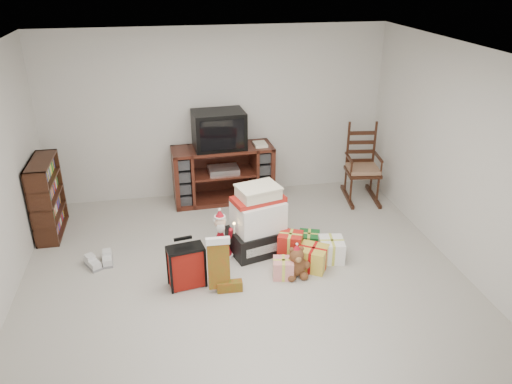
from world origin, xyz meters
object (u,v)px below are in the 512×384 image
crt_television (219,130)px  teddy_bear (296,263)px  rocking_chair (361,172)px  red_suitcase (186,267)px  gift_pile (258,224)px  santa_figurine (268,221)px  gift_cluster (308,252)px  mrs_claus_figurine (221,239)px  bookshelf (47,199)px  sneaker_pair (100,261)px  tv_stand (223,174)px

crt_television → teddy_bear: bearing=-78.5°
rocking_chair → red_suitcase: bearing=-138.3°
gift_pile → crt_television: size_ratio=1.13×
santa_figurine → crt_television: bearing=110.7°
santa_figurine → gift_cluster: bearing=-63.7°
rocking_chair → mrs_claus_figurine: 2.64m
bookshelf → rocking_chair: rocking_chair is taller
sneaker_pair → gift_cluster: (2.45, -0.40, 0.09)m
crt_television → sneaker_pair: bearing=-141.0°
teddy_bear → tv_stand: bearing=104.3°
rocking_chair → santa_figurine: size_ratio=2.09×
rocking_chair → teddy_bear: (-1.50, -1.87, -0.24)m
tv_stand → red_suitcase: (-0.69, -2.12, -0.17)m
gift_pile → teddy_bear: gift_pile is taller
mrs_claus_figurine → crt_television: size_ratio=0.84×
teddy_bear → santa_figurine: santa_figurine is taller
sneaker_pair → red_suitcase: bearing=-51.9°
rocking_chair → gift_cluster: (-1.28, -1.62, -0.26)m
tv_stand → santa_figurine: tv_stand is taller
santa_figurine → rocking_chair: bearing=29.5°
tv_stand → rocking_chair: size_ratio=1.25×
tv_stand → bookshelf: size_ratio=1.46×
mrs_claus_figurine → sneaker_pair: 1.45m
teddy_bear → sneaker_pair: bearing=163.9°
gift_pile → crt_television: 1.73m
gift_cluster → crt_television: (-0.81, 1.92, 0.96)m
bookshelf → santa_figurine: bookshelf is taller
rocking_chair → gift_pile: (-1.82, -1.25, -0.03)m
gift_cluster → gift_pile: bearing=145.2°
red_suitcase → mrs_claus_figurine: 0.70m
rocking_chair → gift_cluster: bearing=-120.5°
red_suitcase → mrs_claus_figurine: (0.44, 0.54, -0.00)m
rocking_chair → sneaker_pair: size_ratio=3.28×
tv_stand → gift_cluster: 2.07m
tv_stand → gift_cluster: size_ratio=1.57×
bookshelf → red_suitcase: bearing=-42.7°
tv_stand → santa_figurine: (0.42, -1.21, -0.20)m
tv_stand → bookshelf: bearing=-169.0°
bookshelf → crt_television: bearing=13.8°
rocking_chair → mrs_claus_figurine: (-2.29, -1.30, -0.16)m
sneaker_pair → gift_cluster: bearing=-29.5°
santa_figurine → red_suitcase: bearing=-140.5°
tv_stand → crt_television: 0.69m
sneaker_pair → santa_figurine: bearing=-12.1°
sneaker_pair → gift_cluster: size_ratio=0.38×
tv_stand → gift_cluster: tv_stand is taller
red_suitcase → sneaker_pair: size_ratio=1.59×
tv_stand → gift_cluster: bearing=-70.5°
teddy_bear → crt_television: size_ratio=0.49×
teddy_bear → gift_cluster: bearing=48.0°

